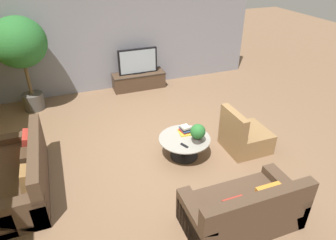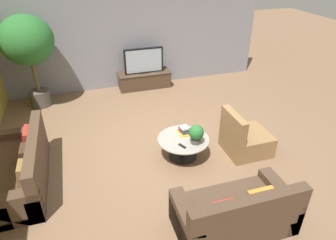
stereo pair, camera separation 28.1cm
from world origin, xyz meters
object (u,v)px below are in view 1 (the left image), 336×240
object	(u,v)px
coffee_table	(184,144)
potted_plant_tabletop	(198,133)
potted_palm_tall	(20,46)
couch_by_wall	(21,175)
couch_near_entry	(243,210)
television	(138,61)
media_console	(139,80)
armchair_wicker	(244,137)

from	to	relation	value
coffee_table	potted_plant_tabletop	distance (m)	0.40
coffee_table	potted_palm_tall	xyz separation A→B (m)	(-2.64, 3.01, 1.27)
couch_by_wall	potted_plant_tabletop	distance (m)	2.97
couch_by_wall	couch_near_entry	size ratio (longest dim) A/B	1.20
couch_by_wall	potted_palm_tall	world-z (taller)	potted_palm_tall
coffee_table	potted_plant_tabletop	size ratio (longest dim) A/B	2.69
television	media_console	bearing A→B (deg)	90.00
media_console	potted_palm_tall	bearing A→B (deg)	-173.75
television	couch_by_wall	bearing A→B (deg)	-131.52
couch_by_wall	potted_plant_tabletop	world-z (taller)	couch_by_wall
armchair_wicker	potted_palm_tall	distance (m)	5.13
coffee_table	potted_palm_tall	size ratio (longest dim) A/B	0.43
television	coffee_table	bearing A→B (deg)	-90.99
couch_near_entry	potted_plant_tabletop	world-z (taller)	couch_near_entry
couch_by_wall	couch_near_entry	world-z (taller)	same
couch_near_entry	potted_palm_tall	size ratio (longest dim) A/B	0.74
coffee_table	potted_palm_tall	bearing A→B (deg)	131.29
television	coffee_table	xyz separation A→B (m)	(-0.06, -3.30, -0.49)
couch_by_wall	couch_near_entry	bearing A→B (deg)	57.28
couch_near_entry	media_console	bearing A→B (deg)	-89.28
media_console	television	bearing A→B (deg)	-90.00
couch_near_entry	potted_palm_tall	distance (m)	5.66
couch_near_entry	armchair_wicker	xyz separation A→B (m)	(1.04, 1.58, -0.01)
couch_by_wall	armchair_wicker	world-z (taller)	armchair_wicker
television	couch_by_wall	world-z (taller)	television
couch_by_wall	couch_near_entry	distance (m)	3.45
couch_near_entry	armchair_wicker	bearing A→B (deg)	-123.42
media_console	potted_plant_tabletop	xyz separation A→B (m)	(0.11, -3.49, 0.37)
coffee_table	armchair_wicker	size ratio (longest dim) A/B	1.10
coffee_table	armchair_wicker	world-z (taller)	armchair_wicker
media_console	potted_plant_tabletop	distance (m)	3.51
armchair_wicker	potted_plant_tabletop	bearing A→B (deg)	90.28
television	coffee_table	distance (m)	3.34
television	potted_plant_tabletop	size ratio (longest dim) A/B	2.98
armchair_wicker	potted_palm_tall	world-z (taller)	potted_palm_tall
armchair_wicker	coffee_table	bearing A→B (deg)	81.13
coffee_table	armchair_wicker	distance (m)	1.18
media_console	coffee_table	size ratio (longest dim) A/B	1.51
potted_palm_tall	media_console	bearing A→B (deg)	6.25
media_console	television	world-z (taller)	television
television	couch_near_entry	xyz separation A→B (m)	(0.06, -5.07, -0.48)
media_console	coffee_table	world-z (taller)	media_console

